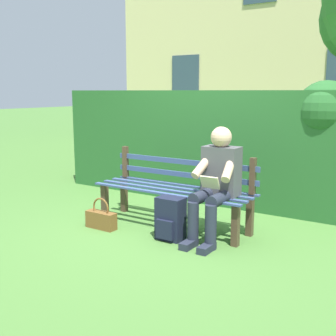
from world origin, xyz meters
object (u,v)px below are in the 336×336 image
object	(u,v)px
backpack	(170,219)
person_seated	(216,181)
handbag	(101,219)
park_bench	(176,189)

from	to	relation	value
backpack	person_seated	bearing A→B (deg)	-144.99
handbag	person_seated	bearing A→B (deg)	-162.20
person_seated	backpack	distance (m)	0.62
park_bench	handbag	size ratio (longest dim) A/B	5.06
park_bench	handbag	xyz separation A→B (m)	(0.65, 0.57, -0.32)
backpack	handbag	bearing A→B (deg)	8.47
park_bench	person_seated	xyz separation A→B (m)	(-0.59, 0.17, 0.20)
person_seated	backpack	xyz separation A→B (m)	(0.39, 0.27, -0.41)
person_seated	backpack	size ratio (longest dim) A/B	2.61
person_seated	backpack	world-z (taller)	person_seated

